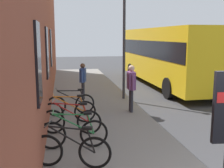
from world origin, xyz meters
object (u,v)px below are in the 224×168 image
at_px(bicycle_nearest_sign, 71,150).
at_px(pedestrian_near_bus, 83,77).
at_px(bicycle_beside_lamp, 69,112).
at_px(city_bus, 166,53).
at_px(street_lamp, 124,27).
at_px(bicycle_mid_rack, 71,104).
at_px(pedestrian_by_facade, 131,84).
at_px(bicycle_end_of_row, 73,133).
at_px(bicycle_by_door, 71,121).

height_order(bicycle_nearest_sign, pedestrian_near_bus, pedestrian_near_bus).
xyz_separation_m(bicycle_beside_lamp, city_bus, (6.70, -5.84, 1.41)).
bearing_deg(bicycle_nearest_sign, street_lamp, -22.08).
bearing_deg(bicycle_mid_rack, pedestrian_by_facade, -89.43).
bearing_deg(bicycle_mid_rack, bicycle_beside_lamp, 174.89).
relative_size(bicycle_end_of_row, pedestrian_near_bus, 1.09).
xyz_separation_m(bicycle_beside_lamp, bicycle_mid_rack, (1.00, -0.09, -0.00)).
xyz_separation_m(bicycle_nearest_sign, pedestrian_by_facade, (4.14, -2.36, 0.68)).
xyz_separation_m(bicycle_nearest_sign, bicycle_beside_lamp, (3.12, -0.05, 0.00)).
relative_size(bicycle_beside_lamp, pedestrian_near_bus, 1.09).
bearing_deg(bicycle_end_of_row, bicycle_beside_lamp, 1.29).
xyz_separation_m(bicycle_by_door, city_bus, (7.71, -5.81, 1.41)).
bearing_deg(bicycle_end_of_row, bicycle_nearest_sign, 174.91).
xyz_separation_m(bicycle_nearest_sign, bicycle_mid_rack, (4.11, -0.14, 0.00)).
xyz_separation_m(bicycle_end_of_row, city_bus, (8.77, -5.79, 1.41)).
relative_size(bicycle_beside_lamp, street_lamp, 0.33).
bearing_deg(bicycle_by_door, bicycle_end_of_row, -179.16).
bearing_deg(street_lamp, city_bus, -43.80).
bearing_deg(bicycle_mid_rack, pedestrian_near_bus, -14.64).
distance_m(bicycle_end_of_row, street_lamp, 6.51).
xyz_separation_m(bicycle_mid_rack, pedestrian_near_bus, (2.39, -0.62, 0.60)).
xyz_separation_m(bicycle_mid_rack, pedestrian_by_facade, (0.02, -2.23, 0.68)).
bearing_deg(street_lamp, pedestrian_by_facade, 174.30).
xyz_separation_m(bicycle_end_of_row, pedestrian_near_bus, (5.45, -0.67, 0.60)).
height_order(bicycle_nearest_sign, bicycle_end_of_row, same).
bearing_deg(bicycle_by_door, bicycle_nearest_sign, 177.88).
bearing_deg(pedestrian_near_bus, street_lamp, -93.88).
bearing_deg(pedestrian_by_facade, city_bus, -31.80).
relative_size(bicycle_end_of_row, pedestrian_by_facade, 1.01).
bearing_deg(street_lamp, bicycle_end_of_row, 154.92).
distance_m(pedestrian_by_facade, street_lamp, 3.08).
height_order(bicycle_end_of_row, bicycle_by_door, same).
relative_size(bicycle_nearest_sign, pedestrian_by_facade, 0.98).
xyz_separation_m(bicycle_nearest_sign, bicycle_by_door, (2.11, -0.08, 0.00)).
xyz_separation_m(bicycle_mid_rack, street_lamp, (2.26, -2.45, 2.78)).
height_order(bicycle_end_of_row, bicycle_beside_lamp, same).
bearing_deg(pedestrian_near_bus, bicycle_beside_lamp, 168.11).
height_order(pedestrian_by_facade, street_lamp, street_lamp).
xyz_separation_m(bicycle_nearest_sign, bicycle_end_of_row, (1.05, -0.09, 0.00)).
xyz_separation_m(bicycle_beside_lamp, pedestrian_by_facade, (1.02, -2.32, 0.68)).
bearing_deg(street_lamp, bicycle_mid_rack, 132.74).
height_order(bicycle_beside_lamp, bicycle_mid_rack, same).
distance_m(bicycle_nearest_sign, pedestrian_near_bus, 6.57).
relative_size(bicycle_nearest_sign, city_bus, 0.16).
relative_size(bicycle_by_door, city_bus, 0.17).
bearing_deg(bicycle_beside_lamp, city_bus, -41.06).
distance_m(bicycle_nearest_sign, bicycle_beside_lamp, 3.12).
xyz_separation_m(city_bus, street_lamp, (-3.44, 3.30, 1.37)).
distance_m(bicycle_nearest_sign, bicycle_end_of_row, 1.05).
bearing_deg(bicycle_by_door, bicycle_beside_lamp, 1.76).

